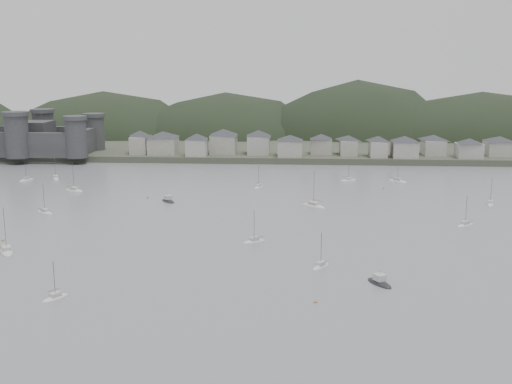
{
  "coord_description": "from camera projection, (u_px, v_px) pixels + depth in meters",
  "views": [
    {
      "loc": [
        12.96,
        -124.7,
        47.08
      ],
      "look_at": [
        0.0,
        75.0,
        6.0
      ],
      "focal_mm": 43.86,
      "sensor_mm": 36.0,
      "label": 1
    }
  ],
  "objects": [
    {
      "name": "motor_launch_near",
      "position": [
        379.0,
        283.0,
        136.22
      ],
      "size": [
        6.23,
        7.85,
        3.81
      ],
      "rotation": [
        0.0,
        0.0,
        0.55
      ],
      "color": "black",
      "rests_on": "ground"
    },
    {
      "name": "motor_launch_far",
      "position": [
        168.0,
        201.0,
        217.76
      ],
      "size": [
        6.83,
        7.55,
        3.8
      ],
      "rotation": [
        0.0,
        0.0,
        3.82
      ],
      "color": "black",
      "rests_on": "ground"
    },
    {
      "name": "forested_ridge",
      "position": [
        283.0,
        157.0,
        397.49
      ],
      "size": [
        851.55,
        103.94,
        102.57
      ],
      "color": "black",
      "rests_on": "ground"
    },
    {
      "name": "mooring_buoys",
      "position": [
        244.0,
        213.0,
        199.97
      ],
      "size": [
        180.02,
        122.83,
        0.7
      ],
      "color": "#B36A3B",
      "rests_on": "ground"
    },
    {
      "name": "ground",
      "position": [
        233.0,
        291.0,
        132.19
      ],
      "size": [
        900.0,
        900.0,
        0.0
      ],
      "primitive_type": "plane",
      "color": "slate",
      "rests_on": "ground"
    },
    {
      "name": "far_shore_land",
      "position": [
        277.0,
        133.0,
        420.25
      ],
      "size": [
        900.0,
        250.0,
        3.0
      ],
      "primitive_type": "cube",
      "color": "#383D2D",
      "rests_on": "ground"
    },
    {
      "name": "castle",
      "position": [
        31.0,
        137.0,
        313.36
      ],
      "size": [
        66.0,
        43.0,
        20.0
      ],
      "color": "#323234",
      "rests_on": "far_shore_land"
    },
    {
      "name": "sailboat_lead",
      "position": [
        398.0,
        181.0,
        254.44
      ],
      "size": [
        8.14,
        7.2,
        11.32
      ],
      "rotation": [
        0.0,
        0.0,
        0.9
      ],
      "color": "silver",
      "rests_on": "ground"
    },
    {
      "name": "moored_fleet",
      "position": [
        148.0,
        221.0,
        190.36
      ],
      "size": [
        243.65,
        156.04,
        13.18
      ],
      "color": "silver",
      "rests_on": "ground"
    },
    {
      "name": "waterfront_town",
      "position": [
        373.0,
        144.0,
        306.46
      ],
      "size": [
        451.48,
        28.46,
        12.92
      ],
      "color": "gray",
      "rests_on": "far_shore_land"
    }
  ]
}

